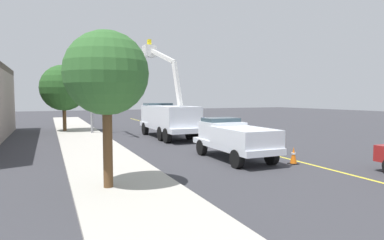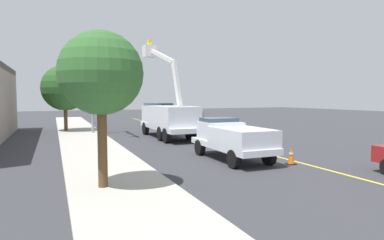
{
  "view_description": "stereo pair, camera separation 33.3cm",
  "coord_description": "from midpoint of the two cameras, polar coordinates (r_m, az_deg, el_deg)",
  "views": [
    {
      "loc": [
        -23.7,
        12.37,
        3.18
      ],
      "look_at": [
        -0.48,
        1.01,
        1.4
      ],
      "focal_mm": 30.9,
      "sensor_mm": 36.0,
      "label": 1
    },
    {
      "loc": [
        -23.84,
        12.07,
        3.18
      ],
      "look_at": [
        -0.48,
        1.01,
        1.4
      ],
      "focal_mm": 30.9,
      "sensor_mm": 36.0,
      "label": 2
    }
  ],
  "objects": [
    {
      "name": "traffic_cone_leading",
      "position": [
        16.48,
        16.56,
        -5.92
      ],
      "size": [
        0.4,
        0.4,
        0.82
      ],
      "color": "black",
      "rests_on": "ground"
    },
    {
      "name": "street_tree_left",
      "position": [
        11.52,
        -15.35,
        7.67
      ],
      "size": [
        2.82,
        2.82,
        5.4
      ],
      "color": "brown",
      "rests_on": "ground"
    },
    {
      "name": "traffic_cone_mid_front",
      "position": [
        30.3,
        -3.2,
        -1.32
      ],
      "size": [
        0.4,
        0.4,
        0.82
      ],
      "color": "black",
      "rests_on": "ground"
    },
    {
      "name": "lane_centre_stripe",
      "position": [
        26.92,
        1.14,
        -2.84
      ],
      "size": [
        49.96,
        2.34,
        0.01
      ],
      "primitive_type": "cube",
      "rotation": [
        0.0,
        0.0,
        -0.04
      ],
      "color": "yellow",
      "rests_on": "ground"
    },
    {
      "name": "street_tree_right",
      "position": [
        32.21,
        -21.55,
        5.17
      ],
      "size": [
        4.14,
        4.14,
        6.11
      ],
      "color": "brown",
      "rests_on": "ground"
    },
    {
      "name": "ground",
      "position": [
        26.92,
        1.14,
        -2.85
      ],
      "size": [
        120.0,
        120.0,
        0.0
      ],
      "primitive_type": "plane",
      "color": "#38383D"
    },
    {
      "name": "sidewalk_far_side",
      "position": [
        24.59,
        -18.08,
        -3.55
      ],
      "size": [
        60.1,
        6.21,
        0.12
      ],
      "primitive_type": "cube",
      "rotation": [
        0.0,
        0.0,
        -0.04
      ],
      "color": "#B2ADA3",
      "rests_on": "ground"
    },
    {
      "name": "traffic_signal_mast",
      "position": [
        28.43,
        -17.02,
        8.88
      ],
      "size": [
        5.34,
        0.66,
        8.38
      ],
      "color": "gray",
      "rests_on": "ground"
    },
    {
      "name": "utility_bucket_truck",
      "position": [
        26.06,
        -4.57,
        0.52
      ],
      "size": [
        8.3,
        3.11,
        7.68
      ],
      "color": "white",
      "rests_on": "ground"
    },
    {
      "name": "service_pickup_truck",
      "position": [
        16.92,
        6.76,
        -3.08
      ],
      "size": [
        5.69,
        2.39,
        2.06
      ],
      "color": "white",
      "rests_on": "ground"
    },
    {
      "name": "passing_minivan",
      "position": [
        35.19,
        -0.84,
        0.34
      ],
      "size": [
        4.88,
        2.12,
        1.69
      ],
      "color": "navy",
      "rests_on": "ground"
    }
  ]
}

